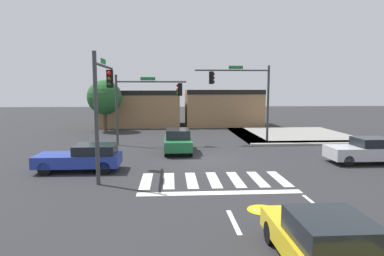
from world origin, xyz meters
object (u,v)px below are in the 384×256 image
object	(u,v)px
car_blue	(83,158)
car_green	(178,140)
traffic_signal_northwest	(145,97)
car_silver	(367,151)
traffic_signal_southwest	(103,94)
traffic_signal_northeast	(243,89)
roadside_tree	(105,97)
car_yellow	(326,244)

from	to	relation	value
car_blue	car_green	world-z (taller)	car_green
car_blue	traffic_signal_northwest	bearing A→B (deg)	-108.72
traffic_signal_northwest	car_blue	distance (m)	8.87
traffic_signal_northwest	car_silver	size ratio (longest dim) A/B	1.24
car_blue	traffic_signal_southwest	bearing A→B (deg)	142.70
traffic_signal_northeast	car_blue	world-z (taller)	traffic_signal_northeast
traffic_signal_northeast	roadside_tree	bearing A→B (deg)	-33.52
car_blue	roadside_tree	size ratio (longest dim) A/B	0.83
car_yellow	roadside_tree	world-z (taller)	roadside_tree
car_blue	car_silver	world-z (taller)	car_silver
car_silver	traffic_signal_southwest	bearing A→B (deg)	7.27
traffic_signal_southwest	roadside_tree	world-z (taller)	traffic_signal_southwest
traffic_signal_northwest	car_silver	distance (m)	15.15
car_yellow	traffic_signal_southwest	bearing A→B (deg)	36.41
traffic_signal_southwest	roadside_tree	xyz separation A→B (m)	(-3.27, 17.38, -0.60)
traffic_signal_northwest	traffic_signal_northeast	xyz separation A→B (m)	(7.46, 0.42, 0.60)
traffic_signal_northeast	car_green	size ratio (longest dim) A/B	1.40
car_yellow	car_blue	bearing A→B (deg)	38.46
car_yellow	roadside_tree	bearing A→B (deg)	20.72
traffic_signal_northwest	car_blue	xyz separation A→B (m)	(-2.69, -7.94, -2.92)
car_blue	traffic_signal_northeast	bearing A→B (deg)	-140.52
traffic_signal_northwest	traffic_signal_southwest	size ratio (longest dim) A/B	0.90
traffic_signal_southwest	car_silver	size ratio (longest dim) A/B	1.37
traffic_signal_northwest	car_yellow	world-z (taller)	traffic_signal_northwest
car_silver	car_blue	bearing A→B (deg)	3.01
traffic_signal_southwest	car_green	world-z (taller)	traffic_signal_southwest
traffic_signal_northwest	traffic_signal_northeast	distance (m)	7.50
traffic_signal_northwest	car_yellow	distance (m)	19.17
car_green	roadside_tree	bearing A→B (deg)	-148.74
roadside_tree	car_green	bearing A→B (deg)	-58.74
traffic_signal_northwest	traffic_signal_southwest	world-z (taller)	traffic_signal_southwest
traffic_signal_northeast	car_yellow	size ratio (longest dim) A/B	1.42
traffic_signal_northeast	car_silver	xyz separation A→B (m)	(5.60, -7.53, -3.50)
traffic_signal_southwest	car_blue	size ratio (longest dim) A/B	1.38
traffic_signal_northeast	traffic_signal_southwest	distance (m)	12.88
car_green	car_silver	distance (m)	11.46
traffic_signal_northeast	car_green	distance (m)	7.08
car_blue	car_silver	distance (m)	15.77
traffic_signal_northeast	traffic_signal_southwest	bearing A→B (deg)	46.73
car_yellow	roadside_tree	distance (m)	28.55
traffic_signal_southwest	car_blue	world-z (taller)	traffic_signal_southwest
car_yellow	car_silver	bearing A→B (deg)	-34.66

